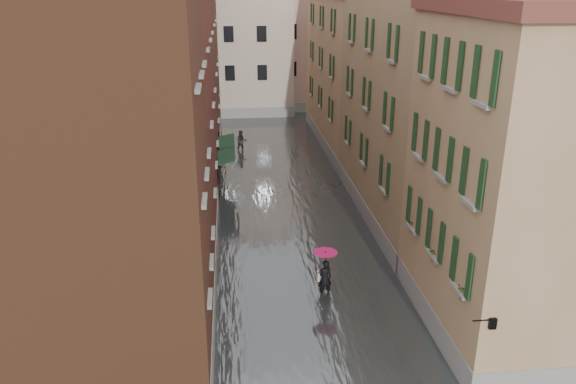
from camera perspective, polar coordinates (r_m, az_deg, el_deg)
ground at (r=23.27m, az=2.69°, el=-11.73°), size 120.00×120.00×0.00m
floodwater at (r=34.83m, az=-0.46°, el=-0.16°), size 10.00×60.00×0.20m
building_left_near at (r=18.82m, az=-17.58°, el=1.22°), size 6.00×8.00×13.00m
building_left_mid at (r=29.35m, az=-13.58°, el=7.85°), size 6.00×14.00×12.50m
building_left_far at (r=43.94m, az=-11.30°, el=13.09°), size 6.00×16.00×14.00m
building_right_near at (r=21.22m, az=22.85°, el=0.57°), size 6.00×8.00×11.50m
building_right_mid at (r=30.75m, az=13.51°, el=8.89°), size 6.00×14.00×13.00m
building_right_far at (r=45.09m, az=7.21°, el=11.89°), size 6.00×16.00×11.50m
building_end_cream at (r=57.74m, az=-6.02°, el=14.56°), size 12.00×9.00×13.00m
building_end_pink at (r=60.47m, az=2.82°, el=14.44°), size 10.00×9.00×12.00m
awning_near at (r=34.35m, az=-6.35°, el=3.59°), size 1.09×3.21×2.80m
awning_far at (r=37.33m, az=-6.35°, el=4.98°), size 1.09×3.39×2.80m
wall_lantern at (r=18.01m, az=19.95°, el=-12.35°), size 0.71×0.22×0.35m
window_planters at (r=20.94m, az=14.92°, el=-5.38°), size 0.59×6.05×0.84m
pedestrian_main at (r=23.47m, az=3.78°, el=-7.82°), size 1.03×1.03×2.06m
pedestrian_far at (r=43.56m, az=-4.74°, el=5.12°), size 0.95×0.80×1.76m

